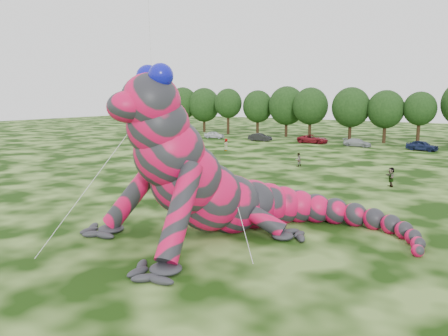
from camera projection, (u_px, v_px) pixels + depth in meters
ground at (227, 238)px, 25.05m from camera, size 240.00×240.00×0.00m
inflatable_gecko at (229, 151)px, 25.73m from camera, size 22.81×24.39×9.73m
tree_0 at (165, 109)px, 102.47m from camera, size 6.91×6.22×9.51m
tree_1 at (183, 109)px, 98.17m from camera, size 6.74×6.07×9.81m
tree_2 at (204, 110)px, 95.93m from camera, size 7.04×6.34×9.64m
tree_3 at (228, 111)px, 90.66m from camera, size 5.81×5.23×9.44m
tree_4 at (258, 113)px, 88.83m from camera, size 6.22×5.60×9.06m
tree_5 at (287, 112)px, 85.07m from camera, size 7.16×6.44×9.80m
tree_6 at (310, 113)px, 80.68m from camera, size 6.52×5.86×9.49m
tree_7 at (351, 114)px, 76.81m from camera, size 6.68×6.01×9.48m
tree_8 at (385, 117)px, 73.89m from camera, size 6.14×5.53×8.94m
tree_9 at (419, 118)px, 71.40m from camera, size 5.27×4.74×8.68m
car_0 at (214, 135)px, 82.55m from camera, size 4.07×2.25×1.31m
car_1 at (260, 137)px, 77.43m from camera, size 4.23×1.60×1.38m
car_2 at (313, 139)px, 73.88m from camera, size 5.21×2.42×1.45m
car_3 at (357, 143)px, 69.20m from camera, size 4.50×2.16×1.26m
car_4 at (422, 146)px, 64.07m from camera, size 4.70×2.66×1.51m
spectator_1 at (298, 160)px, 49.98m from camera, size 0.85×0.93×1.55m
spectator_5 at (391, 177)px, 38.94m from camera, size 1.25×1.68×1.76m
spectator_4 at (226, 145)px, 64.09m from camera, size 1.03×1.02×1.79m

